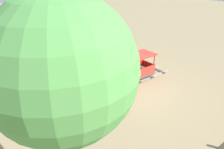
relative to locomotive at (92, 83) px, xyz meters
name	(u,v)px	position (x,y,z in m)	size (l,w,h in m)	color
ground_plane	(119,85)	(0.00, -1.17, -0.48)	(60.00, 60.00, 0.00)	#8C7A56
track	(113,87)	(0.00, -0.86, -0.47)	(0.73, 5.70, 0.04)	gray
locomotive	(92,83)	(0.00, 0.00, 0.00)	(0.69, 1.45, 1.00)	#192338
passenger_car	(131,71)	(0.00, -1.76, -0.06)	(0.79, 2.00, 0.97)	#3F3F3F
conductor_person	(115,77)	(-0.88, -0.30, 0.47)	(0.30, 0.30, 1.62)	#282D47
park_bench	(99,50)	(2.75, -2.14, -0.07)	(1.35, 0.63, 0.82)	olive
oak_tree_near	(63,73)	(-3.27, 2.32, 2.28)	(1.70, 1.70, 3.65)	#4C3823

